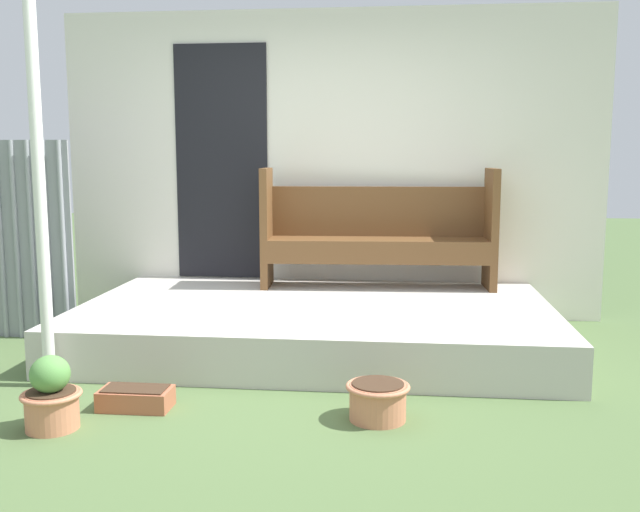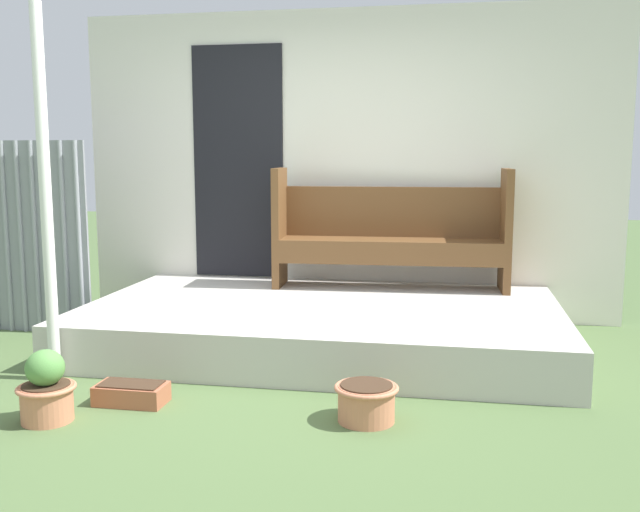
# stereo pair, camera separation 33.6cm
# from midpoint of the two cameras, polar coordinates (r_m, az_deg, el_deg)

# --- Properties ---
(ground_plane) EXTENTS (24.00, 24.00, 0.00)m
(ground_plane) POSITION_cam_midpoint_polar(r_m,az_deg,el_deg) (4.37, -6.18, -10.63)
(ground_plane) COLOR #516B3D
(porch_slab) EXTENTS (3.40, 2.03, 0.32)m
(porch_slab) POSITION_cam_midpoint_polar(r_m,az_deg,el_deg) (5.25, -2.15, -5.54)
(porch_slab) COLOR beige
(porch_slab) RESTS_ON ground_plane
(house_wall) EXTENTS (4.60, 0.08, 2.60)m
(house_wall) POSITION_cam_midpoint_polar(r_m,az_deg,el_deg) (6.14, -1.16, 7.24)
(house_wall) COLOR white
(house_wall) RESTS_ON ground_plane
(support_post) EXTENTS (0.07, 0.07, 2.29)m
(support_post) POSITION_cam_midpoint_polar(r_m,az_deg,el_deg) (4.57, -23.49, 4.24)
(support_post) COLOR white
(support_post) RESTS_ON ground_plane
(bench) EXTENTS (1.90, 0.49, 0.97)m
(bench) POSITION_cam_midpoint_polar(r_m,az_deg,el_deg) (5.83, 2.99, 2.18)
(bench) COLOR brown
(bench) RESTS_ON porch_slab
(flower_pot_left) EXTENTS (0.31, 0.31, 0.39)m
(flower_pot_left) POSITION_cam_midpoint_polar(r_m,az_deg,el_deg) (4.02, -23.00, -10.38)
(flower_pot_left) COLOR tan
(flower_pot_left) RESTS_ON ground_plane
(flower_pot_middle) EXTENTS (0.34, 0.34, 0.20)m
(flower_pot_middle) POSITION_cam_midpoint_polar(r_m,az_deg,el_deg) (3.85, 2.11, -11.43)
(flower_pot_middle) COLOR tan
(flower_pot_middle) RESTS_ON ground_plane
(planter_box_rect) EXTENTS (0.39, 0.21, 0.12)m
(planter_box_rect) POSITION_cam_midpoint_polar(r_m,az_deg,el_deg) (4.20, -16.80, -10.86)
(planter_box_rect) COLOR #B26042
(planter_box_rect) RESTS_ON ground_plane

